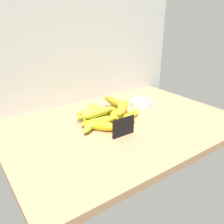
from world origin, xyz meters
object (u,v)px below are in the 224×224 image
object	(u,v)px
banana_11	(123,107)
fruit_bowl	(141,103)
banana_3	(98,110)
banana_9	(100,125)
banana_1	(129,116)
banana_8	(93,123)
banana_10	(115,102)
banana_0	(114,109)
banana_5	(90,114)
chalkboard_sign	(123,127)
banana_7	(117,116)
banana_2	(122,114)
banana_12	(96,111)
banana_13	(97,113)
banana_6	(99,121)
banana_4	(96,116)

from	to	relation	value
banana_11	fruit_bowl	bearing A→B (deg)	21.45
banana_3	banana_9	bearing A→B (deg)	-120.78
banana_1	banana_8	distance (cm)	19.19
banana_8	banana_10	world-z (taller)	banana_10
banana_1	banana_0	bearing A→B (deg)	92.81
banana_5	banana_11	world-z (taller)	banana_11
chalkboard_sign	banana_7	bearing A→B (deg)	63.29
banana_2	banana_11	xyz separation A→B (cm)	(-0.13, -0.91, 4.02)
banana_5	banana_8	size ratio (longest dim) A/B	0.93
banana_12	banana_13	world-z (taller)	banana_13
fruit_bowl	banana_11	distance (cm)	21.05
banana_2	banana_8	bearing A→B (deg)	-177.32
banana_1	banana_13	world-z (taller)	banana_13
banana_2	banana_3	xyz separation A→B (cm)	(-6.86, 11.09, 0.03)
banana_6	banana_9	world-z (taller)	banana_9
banana_0	banana_11	bearing A→B (deg)	-95.17
fruit_bowl	banana_6	xyz separation A→B (cm)	(-33.01, -7.33, 0.21)
banana_0	banana_10	distance (cm)	3.73
banana_9	banana_10	xyz separation A→B (cm)	(17.75, 12.79, 3.32)
banana_2	banana_13	bearing A→B (deg)	177.05
banana_7	banana_3	bearing A→B (deg)	103.25
banana_3	banana_4	bearing A→B (deg)	-129.83
banana_4	banana_10	size ratio (longest dim) A/B	0.97
banana_0	banana_2	distance (cm)	7.21
banana_0	banana_7	xyz separation A→B (cm)	(-4.56, -8.38, 0.28)
banana_3	banana_13	size ratio (longest dim) A/B	1.05
banana_0	banana_8	bearing A→B (deg)	-156.24
banana_0	banana_2	xyz separation A→B (cm)	(-0.60, -7.19, -0.01)
banana_7	banana_12	world-z (taller)	banana_12
banana_6	banana_4	bearing A→B (deg)	70.90
banana_10	banana_11	bearing A→B (deg)	-98.55
banana_4	chalkboard_sign	bearing A→B (deg)	-88.04
banana_1	banana_3	world-z (taller)	banana_1
fruit_bowl	banana_8	distance (cm)	37.41
banana_3	banana_12	world-z (taller)	banana_12
banana_2	banana_4	size ratio (longest dim) A/B	0.89
banana_1	banana_3	xyz separation A→B (cm)	(-8.04, 15.82, -0.06)
banana_9	banana_10	bearing A→B (deg)	35.77
banana_9	banana_11	world-z (taller)	banana_11
chalkboard_sign	banana_4	xyz separation A→B (cm)	(-0.71, 20.70, -2.04)
banana_3	banana_4	world-z (taller)	same
banana_1	banana_4	size ratio (longest dim) A/B	0.85
banana_3	banana_6	size ratio (longest dim) A/B	0.99
banana_12	banana_13	bearing A→B (deg)	-111.99
banana_9	banana_11	xyz separation A→B (cm)	(16.49, 4.39, 3.64)
banana_2	banana_4	world-z (taller)	same
banana_4	banana_8	bearing A→B (deg)	-134.30
banana_4	banana_10	xyz separation A→B (cm)	(13.14, 2.58, 3.70)
banana_2	banana_11	bearing A→B (deg)	-98.43
fruit_bowl	banana_12	xyz separation A→B (cm)	(-32.08, -3.21, 3.68)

